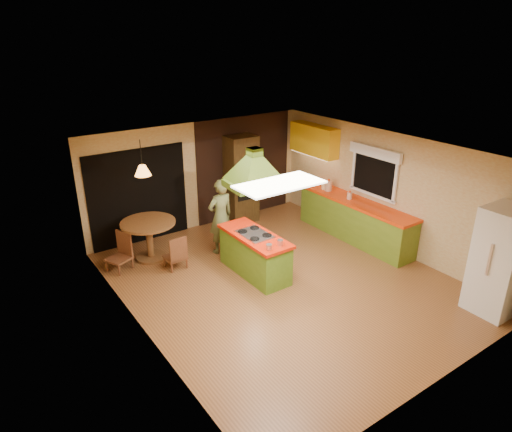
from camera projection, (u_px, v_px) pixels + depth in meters
ground at (284, 281)px, 8.62m from camera, size 6.50×6.50×0.00m
room_walls at (286, 221)px, 8.13m from camera, size 5.50×6.50×6.50m
ceiling_plane at (288, 153)px, 7.65m from camera, size 6.50×6.50×0.00m
brick_panel at (244, 167)px, 11.24m from camera, size 2.64×0.03×2.50m
nook_opening at (139, 197)px, 9.86m from camera, size 2.20×0.03×2.10m
right_counter at (354, 220)px, 10.18m from camera, size 0.62×3.05×0.92m
upper_cabinets at (314, 140)px, 10.89m from camera, size 0.34×1.40×0.70m
window_right at (375, 163)px, 9.66m from camera, size 0.12×1.35×1.06m
fluor_panel at (280, 184)px, 6.17m from camera, size 1.20×0.60×0.03m
kitchen_island at (255, 254)px, 8.75m from camera, size 0.67×1.65×0.85m
range_hood at (255, 162)px, 8.05m from camera, size 1.04×0.78×0.79m
man at (221, 217)px, 9.46m from camera, size 0.61×0.43×1.61m
refrigerator at (501, 261)px, 7.43m from camera, size 0.77×0.73×1.84m
wall_oven at (241, 179)px, 10.94m from camera, size 0.72×0.62×2.12m
dining_table at (149, 233)px, 9.26m from camera, size 1.10×1.10×0.82m
chair_left at (118, 252)px, 8.90m from camera, size 0.54×0.54×0.75m
chair_near at (175, 251)px, 8.99m from camera, size 0.40×0.40×0.71m
pendant_lamp at (143, 170)px, 8.76m from camera, size 0.32×0.32×0.21m
canister_large at (328, 186)px, 10.57m from camera, size 0.18×0.18×0.24m
canister_medium at (324, 185)px, 10.68m from camera, size 0.15×0.15×0.20m
canister_small at (349, 196)px, 10.08m from camera, size 0.14×0.14×0.15m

